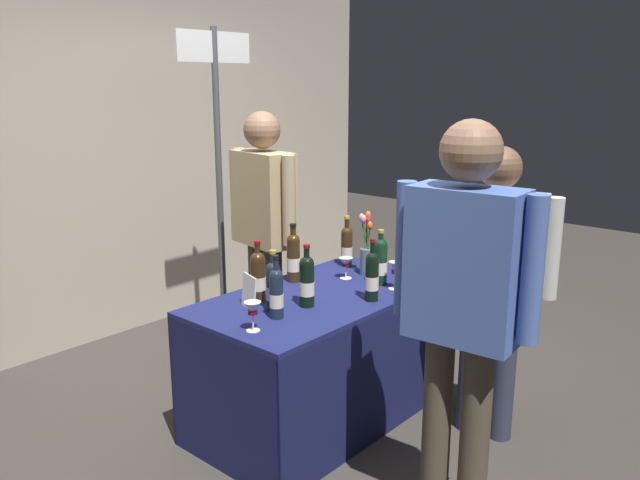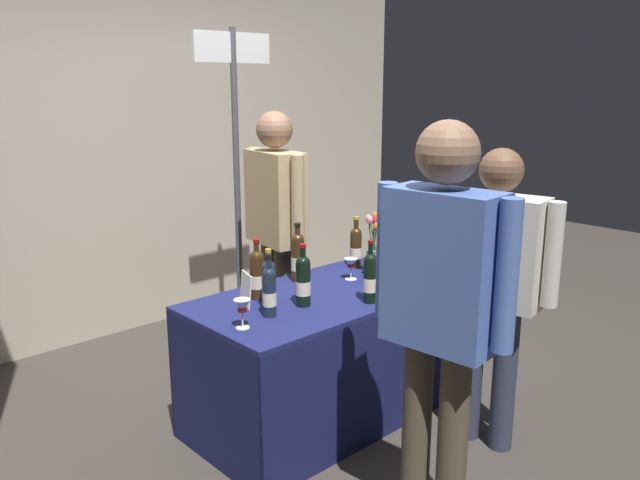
% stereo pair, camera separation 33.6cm
% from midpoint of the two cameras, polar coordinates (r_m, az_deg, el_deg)
% --- Properties ---
extents(ground_plane, '(12.00, 12.00, 0.00)m').
position_cam_midpoint_polar(ground_plane, '(3.74, 2.66, -15.56)').
color(ground_plane, '#38332D').
extents(back_partition, '(5.35, 0.12, 2.80)m').
position_cam_midpoint_polar(back_partition, '(4.91, -14.43, 8.33)').
color(back_partition, '#B2A893').
rests_on(back_partition, ground_plane).
extents(tasting_table, '(1.42, 0.77, 0.73)m').
position_cam_midpoint_polar(tasting_table, '(3.52, 2.76, -8.33)').
color(tasting_table, '#191E51').
rests_on(tasting_table, ground_plane).
extents(featured_wine_bottle, '(0.08, 0.08, 0.32)m').
position_cam_midpoint_polar(featured_wine_bottle, '(3.34, -2.79, -3.06)').
color(featured_wine_bottle, '#38230F').
rests_on(featured_wine_bottle, tasting_table).
extents(display_bottle_0, '(0.08, 0.08, 0.32)m').
position_cam_midpoint_polar(display_bottle_0, '(3.57, 8.41, -2.04)').
color(display_bottle_0, black).
rests_on(display_bottle_0, tasting_table).
extents(display_bottle_1, '(0.07, 0.07, 0.31)m').
position_cam_midpoint_polar(display_bottle_1, '(3.08, -1.43, -4.61)').
color(display_bottle_1, '#192333').
rests_on(display_bottle_1, tasting_table).
extents(display_bottle_2, '(0.07, 0.07, 0.33)m').
position_cam_midpoint_polar(display_bottle_2, '(3.30, 7.41, -3.34)').
color(display_bottle_2, black).
rests_on(display_bottle_2, tasting_table).
extents(display_bottle_3, '(0.08, 0.08, 0.34)m').
position_cam_midpoint_polar(display_bottle_3, '(3.62, 0.64, -1.47)').
color(display_bottle_3, '#38230F').
rests_on(display_bottle_3, tasting_table).
extents(display_bottle_4, '(0.07, 0.07, 0.32)m').
position_cam_midpoint_polar(display_bottle_4, '(3.92, 5.67, -0.59)').
color(display_bottle_4, '#38230F').
rests_on(display_bottle_4, tasting_table).
extents(display_bottle_5, '(0.07, 0.07, 0.31)m').
position_cam_midpoint_polar(display_bottle_5, '(3.19, -1.59, -3.97)').
color(display_bottle_5, '#192333').
rests_on(display_bottle_5, tasting_table).
extents(display_bottle_6, '(0.08, 0.08, 0.32)m').
position_cam_midpoint_polar(display_bottle_6, '(3.23, 1.46, -3.63)').
color(display_bottle_6, black).
rests_on(display_bottle_6, tasting_table).
extents(wine_glass_near_vendor, '(0.08, 0.08, 0.14)m').
position_cam_midpoint_polar(wine_glass_near_vendor, '(2.95, -3.73, -6.05)').
color(wine_glass_near_vendor, silver).
rests_on(wine_glass_near_vendor, tasting_table).
extents(wine_glass_mid, '(0.07, 0.07, 0.16)m').
position_cam_midpoint_polar(wine_glass_mid, '(3.50, 9.66, -2.82)').
color(wine_glass_mid, silver).
rests_on(wine_glass_mid, tasting_table).
extents(wine_glass_near_taster, '(0.08, 0.08, 0.12)m').
position_cam_midpoint_polar(wine_glass_near_taster, '(3.68, 5.40, -2.18)').
color(wine_glass_near_taster, silver).
rests_on(wine_glass_near_taster, tasting_table).
extents(flower_vase, '(0.08, 0.09, 0.38)m').
position_cam_midpoint_polar(flower_vase, '(3.75, 7.35, -1.16)').
color(flower_vase, slate).
rests_on(flower_vase, tasting_table).
extents(brochure_stand, '(0.07, 0.14, 0.17)m').
position_cam_midpoint_polar(brochure_stand, '(3.24, -3.71, -4.48)').
color(brochure_stand, silver).
rests_on(brochure_stand, tasting_table).
extents(vendor_presenter, '(0.28, 0.61, 1.67)m').
position_cam_midpoint_polar(vendor_presenter, '(4.07, -1.62, 2.12)').
color(vendor_presenter, '#4C4233').
rests_on(vendor_presenter, ground_plane).
extents(taster_foreground_right, '(0.25, 0.60, 1.71)m').
position_cam_midpoint_polar(taster_foreground_right, '(2.51, 14.53, -5.27)').
color(taster_foreground_right, '#4C4233').
rests_on(taster_foreground_right, ground_plane).
extents(taster_foreground_left, '(0.29, 0.62, 1.54)m').
position_cam_midpoint_polar(taster_foreground_left, '(3.31, 18.12, -2.89)').
color(taster_foreground_left, '#2D3347').
rests_on(taster_foreground_left, ground_plane).
extents(booth_signpost, '(0.60, 0.04, 2.19)m').
position_cam_midpoint_polar(booth_signpost, '(4.42, -5.35, 8.05)').
color(booth_signpost, '#47474C').
rests_on(booth_signpost, ground_plane).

